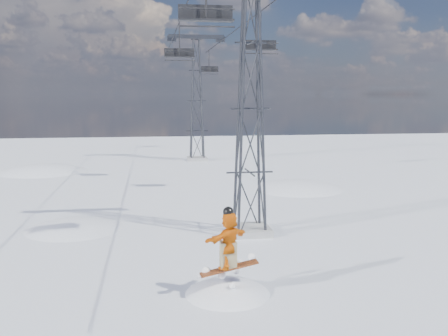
# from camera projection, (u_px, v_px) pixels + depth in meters

# --- Properties ---
(ground) EXTENTS (120.00, 120.00, 0.00)m
(ground) POSITION_uv_depth(u_px,v_px,m) (276.00, 312.00, 14.13)
(ground) COLOR white
(ground) RESTS_ON ground
(snow_terrain) EXTENTS (39.00, 37.00, 22.00)m
(snow_terrain) POSITION_uv_depth(u_px,v_px,m) (136.00, 316.00, 35.64)
(snow_terrain) COLOR white
(snow_terrain) RESTS_ON ground
(lift_tower_near) EXTENTS (5.20, 1.80, 11.43)m
(lift_tower_near) POSITION_uv_depth(u_px,v_px,m) (250.00, 109.00, 21.28)
(lift_tower_near) COLOR #999999
(lift_tower_near) RESTS_ON ground
(lift_tower_far) EXTENTS (5.20, 1.80, 11.43)m
(lift_tower_far) POSITION_uv_depth(u_px,v_px,m) (197.00, 101.00, 45.75)
(lift_tower_far) COLOR #999999
(lift_tower_far) RESTS_ON ground
(haul_cables) EXTENTS (4.46, 51.00, 0.06)m
(haul_cables) POSITION_uv_depth(u_px,v_px,m) (215.00, 19.00, 31.74)
(haul_cables) COLOR black
(haul_cables) RESTS_ON ground
(lift_chair_near) EXTENTS (1.96, 0.56, 2.43)m
(lift_chair_near) POSITION_uv_depth(u_px,v_px,m) (206.00, 14.00, 17.62)
(lift_chair_near) COLOR black
(lift_chair_near) RESTS_ON ground
(lift_chair_mid) EXTENTS (1.97, 0.57, 2.44)m
(lift_chair_mid) POSITION_uv_depth(u_px,v_px,m) (260.00, 46.00, 29.03)
(lift_chair_mid) COLOR black
(lift_chair_mid) RESTS_ON ground
(lift_chair_far) EXTENTS (2.04, 0.59, 2.53)m
(lift_chair_far) POSITION_uv_depth(u_px,v_px,m) (180.00, 54.00, 33.57)
(lift_chair_far) COLOR black
(lift_chair_far) RESTS_ON ground
(lift_chair_extra) EXTENTS (2.08, 0.60, 2.58)m
(lift_chair_extra) POSITION_uv_depth(u_px,v_px,m) (209.00, 70.00, 54.45)
(lift_chair_extra) COLOR black
(lift_chair_extra) RESTS_ON ground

